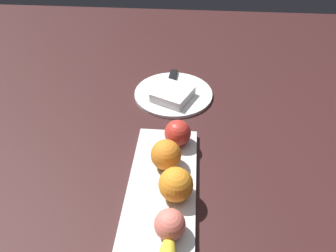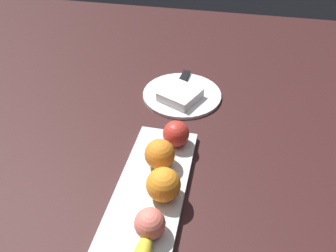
{
  "view_description": "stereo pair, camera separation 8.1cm",
  "coord_description": "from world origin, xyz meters",
  "px_view_note": "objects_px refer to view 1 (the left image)",
  "views": [
    {
      "loc": [
        0.42,
        0.02,
        0.57
      ],
      "look_at": [
        -0.2,
        -0.03,
        0.05
      ],
      "focal_mm": 32.95,
      "sensor_mm": 36.0,
      "label": 1
    },
    {
      "loc": [
        0.41,
        0.1,
        0.57
      ],
      "look_at": [
        -0.2,
        -0.03,
        0.05
      ],
      "focal_mm": 32.95,
      "sensor_mm": 36.0,
      "label": 2
    }
  ],
  "objects_px": {
    "orange_near_banana": "(166,155)",
    "peach": "(169,224)",
    "orange_near_apple": "(176,185)",
    "folded_napkin": "(173,94)",
    "fruit_tray": "(160,203)",
    "knife": "(172,80)",
    "dinner_plate": "(173,94)",
    "apple": "(179,133)"
  },
  "relations": [
    {
      "from": "folded_napkin",
      "to": "orange_near_apple",
      "type": "bearing_deg",
      "value": 4.91
    },
    {
      "from": "apple",
      "to": "orange_near_banana",
      "type": "distance_m",
      "value": 0.09
    },
    {
      "from": "apple",
      "to": "peach",
      "type": "distance_m",
      "value": 0.26
    },
    {
      "from": "dinner_plate",
      "to": "knife",
      "type": "distance_m",
      "value": 0.07
    },
    {
      "from": "fruit_tray",
      "to": "orange_near_apple",
      "type": "xyz_separation_m",
      "value": [
        -0.01,
        0.03,
        0.05
      ]
    },
    {
      "from": "orange_near_banana",
      "to": "folded_napkin",
      "type": "distance_m",
      "value": 0.3
    },
    {
      "from": "peach",
      "to": "fruit_tray",
      "type": "bearing_deg",
      "value": -161.71
    },
    {
      "from": "orange_near_banana",
      "to": "peach",
      "type": "bearing_deg",
      "value": 6.62
    },
    {
      "from": "peach",
      "to": "folded_napkin",
      "type": "bearing_deg",
      "value": -176.95
    },
    {
      "from": "fruit_tray",
      "to": "orange_near_banana",
      "type": "height_order",
      "value": "orange_near_banana"
    },
    {
      "from": "peach",
      "to": "knife",
      "type": "bearing_deg",
      "value": -176.44
    },
    {
      "from": "fruit_tray",
      "to": "dinner_plate",
      "type": "bearing_deg",
      "value": 180.0
    },
    {
      "from": "dinner_plate",
      "to": "folded_napkin",
      "type": "bearing_deg",
      "value": 0.0
    },
    {
      "from": "apple",
      "to": "peach",
      "type": "height_order",
      "value": "apple"
    },
    {
      "from": "fruit_tray",
      "to": "knife",
      "type": "distance_m",
      "value": 0.5
    },
    {
      "from": "orange_near_apple",
      "to": "knife",
      "type": "bearing_deg",
      "value": -174.86
    },
    {
      "from": "orange_near_banana",
      "to": "knife",
      "type": "xyz_separation_m",
      "value": [
        -0.39,
        -0.01,
        -0.04
      ]
    },
    {
      "from": "folded_napkin",
      "to": "knife",
      "type": "xyz_separation_m",
      "value": [
        -0.1,
        -0.01,
        -0.01
      ]
    },
    {
      "from": "fruit_tray",
      "to": "orange_near_banana",
      "type": "distance_m",
      "value": 0.11
    },
    {
      "from": "peach",
      "to": "folded_napkin",
      "type": "height_order",
      "value": "peach"
    },
    {
      "from": "orange_near_apple",
      "to": "dinner_plate",
      "type": "xyz_separation_m",
      "value": [
        -0.42,
        -0.03,
        -0.05
      ]
    },
    {
      "from": "orange_near_apple",
      "to": "folded_napkin",
      "type": "relative_size",
      "value": 0.68
    },
    {
      "from": "apple",
      "to": "folded_napkin",
      "type": "xyz_separation_m",
      "value": [
        -0.21,
        -0.03,
        -0.03
      ]
    },
    {
      "from": "fruit_tray",
      "to": "apple",
      "type": "relative_size",
      "value": 6.82
    },
    {
      "from": "apple",
      "to": "orange_near_banana",
      "type": "height_order",
      "value": "orange_near_banana"
    },
    {
      "from": "orange_near_banana",
      "to": "peach",
      "type": "relative_size",
      "value": 1.19
    },
    {
      "from": "fruit_tray",
      "to": "dinner_plate",
      "type": "relative_size",
      "value": 1.84
    },
    {
      "from": "peach",
      "to": "knife",
      "type": "xyz_separation_m",
      "value": [
        -0.57,
        -0.04,
        -0.03
      ]
    },
    {
      "from": "apple",
      "to": "knife",
      "type": "distance_m",
      "value": 0.32
    },
    {
      "from": "dinner_plate",
      "to": "folded_napkin",
      "type": "height_order",
      "value": "folded_napkin"
    },
    {
      "from": "fruit_tray",
      "to": "peach",
      "type": "xyz_separation_m",
      "value": [
        0.08,
        0.03,
        0.04
      ]
    },
    {
      "from": "fruit_tray",
      "to": "orange_near_apple",
      "type": "relative_size",
      "value": 6.2
    },
    {
      "from": "apple",
      "to": "orange_near_apple",
      "type": "relative_size",
      "value": 0.91
    },
    {
      "from": "apple",
      "to": "knife",
      "type": "relative_size",
      "value": 0.38
    },
    {
      "from": "fruit_tray",
      "to": "folded_napkin",
      "type": "relative_size",
      "value": 4.22
    },
    {
      "from": "orange_near_banana",
      "to": "dinner_plate",
      "type": "distance_m",
      "value": 0.33
    },
    {
      "from": "orange_near_apple",
      "to": "orange_near_banana",
      "type": "bearing_deg",
      "value": -162.28
    },
    {
      "from": "orange_near_apple",
      "to": "folded_napkin",
      "type": "height_order",
      "value": "orange_near_apple"
    },
    {
      "from": "orange_near_apple",
      "to": "peach",
      "type": "height_order",
      "value": "orange_near_apple"
    },
    {
      "from": "apple",
      "to": "folded_napkin",
      "type": "bearing_deg",
      "value": -172.04
    },
    {
      "from": "orange_near_banana",
      "to": "folded_napkin",
      "type": "bearing_deg",
      "value": -179.13
    },
    {
      "from": "fruit_tray",
      "to": "peach",
      "type": "bearing_deg",
      "value": 18.29
    }
  ]
}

